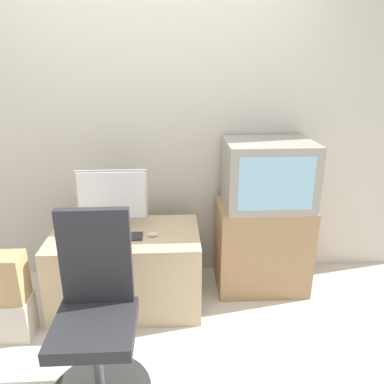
{
  "coord_description": "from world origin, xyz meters",
  "views": [
    {
      "loc": [
        0.17,
        -1.57,
        1.74
      ],
      "look_at": [
        0.31,
        0.97,
        0.83
      ],
      "focal_mm": 35.0,
      "sensor_mm": 36.0,
      "label": 1
    }
  ],
  "objects_px": {
    "crt_tv": "(268,174)",
    "office_chair": "(97,325)",
    "main_monitor": "(112,201)",
    "mouse": "(153,234)",
    "cardboard_box_lower": "(16,317)",
    "keyboard": "(116,237)"
  },
  "relations": [
    {
      "from": "mouse",
      "to": "main_monitor",
      "type": "bearing_deg",
      "value": 152.75
    },
    {
      "from": "mouse",
      "to": "cardboard_box_lower",
      "type": "height_order",
      "value": "mouse"
    },
    {
      "from": "crt_tv",
      "to": "office_chair",
      "type": "relative_size",
      "value": 0.62
    },
    {
      "from": "keyboard",
      "to": "crt_tv",
      "type": "height_order",
      "value": "crt_tv"
    },
    {
      "from": "keyboard",
      "to": "main_monitor",
      "type": "bearing_deg",
      "value": 102.86
    },
    {
      "from": "keyboard",
      "to": "mouse",
      "type": "relative_size",
      "value": 5.09
    },
    {
      "from": "mouse",
      "to": "crt_tv",
      "type": "height_order",
      "value": "crt_tv"
    },
    {
      "from": "keyboard",
      "to": "cardboard_box_lower",
      "type": "height_order",
      "value": "keyboard"
    },
    {
      "from": "keyboard",
      "to": "crt_tv",
      "type": "xyz_separation_m",
      "value": [
        1.09,
        0.27,
        0.35
      ]
    },
    {
      "from": "keyboard",
      "to": "crt_tv",
      "type": "relative_size",
      "value": 0.56
    },
    {
      "from": "main_monitor",
      "to": "crt_tv",
      "type": "xyz_separation_m",
      "value": [
        1.13,
        0.12,
        0.14
      ]
    },
    {
      "from": "crt_tv",
      "to": "office_chair",
      "type": "height_order",
      "value": "crt_tv"
    },
    {
      "from": "main_monitor",
      "to": "crt_tv",
      "type": "height_order",
      "value": "crt_tv"
    },
    {
      "from": "crt_tv",
      "to": "cardboard_box_lower",
      "type": "height_order",
      "value": "crt_tv"
    },
    {
      "from": "crt_tv",
      "to": "office_chair",
      "type": "distance_m",
      "value": 1.56
    },
    {
      "from": "crt_tv",
      "to": "mouse",
      "type": "bearing_deg",
      "value": -162.71
    },
    {
      "from": "crt_tv",
      "to": "main_monitor",
      "type": "bearing_deg",
      "value": -173.96
    },
    {
      "from": "office_chair",
      "to": "cardboard_box_lower",
      "type": "height_order",
      "value": "office_chair"
    },
    {
      "from": "keyboard",
      "to": "mouse",
      "type": "bearing_deg",
      "value": 0.74
    },
    {
      "from": "keyboard",
      "to": "office_chair",
      "type": "xyz_separation_m",
      "value": [
        -0.02,
        -0.7,
        -0.17
      ]
    },
    {
      "from": "crt_tv",
      "to": "cardboard_box_lower",
      "type": "bearing_deg",
      "value": -163.7
    },
    {
      "from": "main_monitor",
      "to": "crt_tv",
      "type": "bearing_deg",
      "value": 6.04
    }
  ]
}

